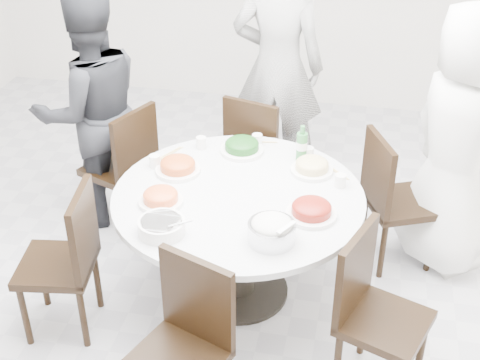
% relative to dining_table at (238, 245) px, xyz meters
% --- Properties ---
extents(floor, '(6.00, 6.00, 0.01)m').
position_rel_dining_table_xyz_m(floor, '(-0.13, -0.00, -0.38)').
color(floor, silver).
rests_on(floor, ground).
extents(dining_table, '(1.50, 1.50, 0.75)m').
position_rel_dining_table_xyz_m(dining_table, '(0.00, 0.00, 0.00)').
color(dining_table, silver).
rests_on(dining_table, floor).
extents(chair_ne, '(0.55, 0.55, 0.95)m').
position_rel_dining_table_xyz_m(chair_ne, '(0.98, 0.56, 0.10)').
color(chair_ne, black).
rests_on(chair_ne, floor).
extents(chair_n, '(0.52, 0.52, 0.95)m').
position_rel_dining_table_xyz_m(chair_n, '(-0.04, 1.04, 0.10)').
color(chair_n, black).
rests_on(chair_n, floor).
extents(chair_nw, '(0.55, 0.55, 0.95)m').
position_rel_dining_table_xyz_m(chair_nw, '(-1.01, 0.62, 0.10)').
color(chair_nw, black).
rests_on(chair_nw, floor).
extents(chair_sw, '(0.48, 0.48, 0.95)m').
position_rel_dining_table_xyz_m(chair_sw, '(-0.97, -0.50, 0.10)').
color(chair_sw, black).
rests_on(chair_sw, floor).
extents(chair_s, '(0.55, 0.55, 0.95)m').
position_rel_dining_table_xyz_m(chair_s, '(-0.09, -1.07, 0.10)').
color(chair_s, black).
rests_on(chair_s, floor).
extents(chair_se, '(0.54, 0.54, 0.95)m').
position_rel_dining_table_xyz_m(chair_se, '(0.90, -0.60, 0.10)').
color(chair_se, black).
rests_on(chair_se, floor).
extents(diner_right, '(0.96, 1.05, 1.80)m').
position_rel_dining_table_xyz_m(diner_right, '(1.29, 0.65, 0.52)').
color(diner_right, white).
rests_on(diner_right, floor).
extents(diner_middle, '(0.71, 0.47, 1.93)m').
position_rel_dining_table_xyz_m(diner_middle, '(0.00, 1.47, 0.59)').
color(diner_middle, black).
rests_on(diner_middle, floor).
extents(diner_left, '(1.06, 1.03, 1.71)m').
position_rel_dining_table_xyz_m(diner_left, '(-1.18, 0.68, 0.48)').
color(diner_left, black).
rests_on(diner_left, floor).
extents(dish_greens, '(0.28, 0.28, 0.07)m').
position_rel_dining_table_xyz_m(dish_greens, '(-0.08, 0.51, 0.41)').
color(dish_greens, white).
rests_on(dish_greens, dining_table).
extents(dish_pale, '(0.26, 0.26, 0.07)m').
position_rel_dining_table_xyz_m(dish_pale, '(0.40, 0.34, 0.41)').
color(dish_pale, white).
rests_on(dish_pale, dining_table).
extents(dish_orange, '(0.28, 0.28, 0.08)m').
position_rel_dining_table_xyz_m(dish_orange, '(-0.42, 0.18, 0.41)').
color(dish_orange, white).
rests_on(dish_orange, dining_table).
extents(dish_redbrown, '(0.29, 0.29, 0.07)m').
position_rel_dining_table_xyz_m(dish_redbrown, '(0.45, -0.14, 0.41)').
color(dish_redbrown, white).
rests_on(dish_redbrown, dining_table).
extents(dish_tofu, '(0.26, 0.26, 0.07)m').
position_rel_dining_table_xyz_m(dish_tofu, '(-0.42, -0.19, 0.41)').
color(dish_tofu, white).
rests_on(dish_tofu, dining_table).
extents(rice_bowl, '(0.26, 0.26, 0.11)m').
position_rel_dining_table_xyz_m(rice_bowl, '(0.27, -0.41, 0.43)').
color(rice_bowl, silver).
rests_on(rice_bowl, dining_table).
extents(soup_bowl, '(0.26, 0.26, 0.08)m').
position_rel_dining_table_xyz_m(soup_bowl, '(-0.33, -0.46, 0.41)').
color(soup_bowl, white).
rests_on(soup_bowl, dining_table).
extents(beverage_bottle, '(0.07, 0.07, 0.24)m').
position_rel_dining_table_xyz_m(beverage_bottle, '(0.31, 0.49, 0.50)').
color(beverage_bottle, '#307839').
rests_on(beverage_bottle, dining_table).
extents(tea_cups, '(0.07, 0.07, 0.08)m').
position_rel_dining_table_xyz_m(tea_cups, '(-0.03, 0.61, 0.42)').
color(tea_cups, white).
rests_on(tea_cups, dining_table).
extents(chopsticks, '(0.24, 0.04, 0.01)m').
position_rel_dining_table_xyz_m(chopsticks, '(0.04, 0.62, 0.38)').
color(chopsticks, '#D5B671').
rests_on(chopsticks, dining_table).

